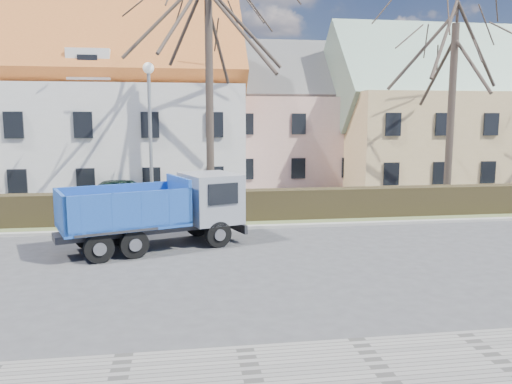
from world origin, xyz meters
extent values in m
plane|color=#3A3A3D|center=(0.00, 0.00, 0.00)|extent=(120.00, 120.00, 0.00)
cube|color=#9B9891|center=(0.00, 4.60, 0.06)|extent=(80.00, 0.30, 0.12)
cube|color=#4E5C33|center=(0.00, 6.20, 0.05)|extent=(80.00, 3.00, 0.10)
cube|color=black|center=(0.00, 6.00, 0.65)|extent=(60.00, 0.90, 1.30)
imported|color=black|center=(-6.17, 11.02, 0.72)|extent=(4.54, 2.83, 1.44)
camera|label=1|loc=(-3.32, -14.92, 4.33)|focal=35.00mm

